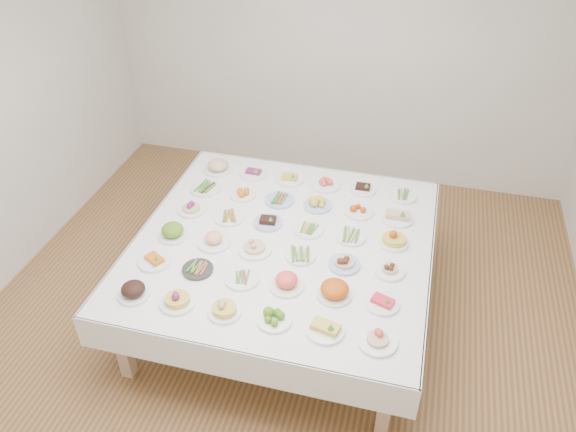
% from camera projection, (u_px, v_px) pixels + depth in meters
% --- Properties ---
extents(room_envelope, '(5.02, 5.02, 2.81)m').
position_uv_depth(room_envelope, '(276.00, 126.00, 3.60)').
color(room_envelope, olive).
rests_on(room_envelope, ground).
extents(display_table, '(2.29, 2.29, 0.75)m').
position_uv_depth(display_table, '(283.00, 247.00, 4.42)').
color(display_table, white).
rests_on(display_table, ground).
extents(dish_0, '(0.22, 0.22, 0.12)m').
position_uv_depth(dish_0, '(133.00, 290.00, 3.86)').
color(dish_0, white).
rests_on(dish_0, display_table).
extents(dish_1, '(0.23, 0.23, 0.14)m').
position_uv_depth(dish_1, '(177.00, 297.00, 3.79)').
color(dish_1, white).
rests_on(dish_1, display_table).
extents(dish_2, '(0.22, 0.22, 0.13)m').
position_uv_depth(dish_2, '(224.00, 307.00, 3.72)').
color(dish_2, white).
rests_on(dish_2, display_table).
extents(dish_3, '(0.23, 0.23, 0.10)m').
position_uv_depth(dish_3, '(274.00, 317.00, 3.67)').
color(dish_3, white).
rests_on(dish_3, display_table).
extents(dish_4, '(0.25, 0.25, 0.12)m').
position_uv_depth(dish_4, '(326.00, 326.00, 3.60)').
color(dish_4, white).
rests_on(dish_4, display_table).
extents(dish_5, '(0.25, 0.25, 0.13)m').
position_uv_depth(dish_5, '(378.00, 336.00, 3.52)').
color(dish_5, white).
rests_on(dish_5, display_table).
extents(dish_6, '(0.24, 0.24, 0.10)m').
position_uv_depth(dish_6, '(155.00, 259.00, 4.15)').
color(dish_6, white).
rests_on(dish_6, display_table).
extents(dish_7, '(0.22, 0.22, 0.05)m').
position_uv_depth(dish_7, '(198.00, 269.00, 4.09)').
color(dish_7, '#2B2926').
rests_on(dish_7, display_table).
extents(dish_8, '(0.24, 0.24, 0.05)m').
position_uv_depth(dish_8, '(242.00, 278.00, 4.01)').
color(dish_8, white).
rests_on(dish_8, display_table).
extents(dish_9, '(0.24, 0.24, 0.13)m').
position_uv_depth(dish_9, '(287.00, 281.00, 3.93)').
color(dish_9, white).
rests_on(dish_9, display_table).
extents(dish_10, '(0.26, 0.26, 0.15)m').
position_uv_depth(dish_10, '(335.00, 288.00, 3.85)').
color(dish_10, white).
rests_on(dish_10, display_table).
extents(dish_11, '(0.23, 0.23, 0.09)m').
position_uv_depth(dish_11, '(383.00, 301.00, 3.80)').
color(dish_11, white).
rests_on(dish_11, display_table).
extents(dish_12, '(0.22, 0.22, 0.14)m').
position_uv_depth(dish_12, '(173.00, 230.00, 4.38)').
color(dish_12, white).
rests_on(dish_12, display_table).
extents(dish_13, '(0.25, 0.25, 0.13)m').
position_uv_depth(dish_13, '(214.00, 238.00, 4.31)').
color(dish_13, white).
rests_on(dish_13, display_table).
extents(dish_14, '(0.25, 0.25, 0.13)m').
position_uv_depth(dish_14, '(254.00, 245.00, 4.24)').
color(dish_14, white).
rests_on(dish_14, display_table).
extents(dish_15, '(0.22, 0.22, 0.05)m').
position_uv_depth(dish_15, '(300.00, 255.00, 4.21)').
color(dish_15, white).
rests_on(dish_15, display_table).
extents(dish_16, '(0.26, 0.26, 0.14)m').
position_uv_depth(dish_16, '(345.00, 259.00, 4.10)').
color(dish_16, '#4C66B2').
rests_on(dish_16, display_table).
extents(dish_17, '(0.22, 0.22, 0.11)m').
position_uv_depth(dish_17, '(390.00, 268.00, 4.06)').
color(dish_17, white).
rests_on(dish_17, display_table).
extents(dish_18, '(0.22, 0.22, 0.12)m').
position_uv_depth(dish_18, '(191.00, 206.00, 4.66)').
color(dish_18, white).
rests_on(dish_18, display_table).
extents(dish_19, '(0.26, 0.24, 0.06)m').
position_uv_depth(dish_19, '(229.00, 216.00, 4.59)').
color(dish_19, white).
rests_on(dish_19, display_table).
extents(dish_20, '(0.23, 0.23, 0.09)m').
position_uv_depth(dish_20, '(268.00, 221.00, 4.53)').
color(dish_20, '#4C66B2').
rests_on(dish_20, display_table).
extents(dish_21, '(0.23, 0.23, 0.05)m').
position_uv_depth(dish_21, '(309.00, 229.00, 4.46)').
color(dish_21, white).
rests_on(dish_21, display_table).
extents(dish_22, '(0.23, 0.23, 0.06)m').
position_uv_depth(dish_22, '(351.00, 236.00, 4.39)').
color(dish_22, white).
rests_on(dish_22, display_table).
extents(dish_23, '(0.22, 0.22, 0.15)m').
position_uv_depth(dish_23, '(394.00, 237.00, 4.30)').
color(dish_23, white).
rests_on(dish_23, display_table).
extents(dish_24, '(0.25, 0.25, 0.06)m').
position_uv_depth(dish_24, '(205.00, 187.00, 4.93)').
color(dish_24, white).
rests_on(dish_24, display_table).
extents(dish_25, '(0.22, 0.22, 0.09)m').
position_uv_depth(dish_25, '(243.00, 193.00, 4.85)').
color(dish_25, white).
rests_on(dish_25, display_table).
extents(dish_26, '(0.25, 0.25, 0.06)m').
position_uv_depth(dish_26, '(280.00, 199.00, 4.79)').
color(dish_26, '#4C66B2').
rests_on(dish_26, display_table).
extents(dish_27, '(0.23, 0.23, 0.10)m').
position_uv_depth(dish_27, '(318.00, 203.00, 4.72)').
color(dish_27, '#4C66B2').
rests_on(dish_27, display_table).
extents(dish_28, '(0.24, 0.24, 0.09)m').
position_uv_depth(dish_28, '(359.00, 209.00, 4.65)').
color(dish_28, white).
rests_on(dish_28, display_table).
extents(dish_29, '(0.26, 0.26, 0.12)m').
position_uv_depth(dish_29, '(398.00, 214.00, 4.57)').
color(dish_29, white).
rests_on(dish_29, display_table).
extents(dish_30, '(0.27, 0.27, 0.15)m').
position_uv_depth(dish_30, '(218.00, 164.00, 5.16)').
color(dish_30, white).
rests_on(dish_30, display_table).
extents(dish_31, '(0.24, 0.24, 0.10)m').
position_uv_depth(dish_31, '(254.00, 172.00, 5.12)').
color(dish_31, white).
rests_on(dish_31, display_table).
extents(dish_32, '(0.25, 0.25, 0.11)m').
position_uv_depth(dish_32, '(290.00, 176.00, 5.05)').
color(dish_32, white).
rests_on(dish_32, display_table).
extents(dish_33, '(0.26, 0.26, 0.10)m').
position_uv_depth(dish_33, '(326.00, 182.00, 4.97)').
color(dish_33, white).
rests_on(dish_33, display_table).
extents(dish_34, '(0.23, 0.23, 0.10)m').
position_uv_depth(dish_34, '(363.00, 187.00, 4.92)').
color(dish_34, white).
rests_on(dish_34, display_table).
extents(dish_35, '(0.24, 0.24, 0.05)m').
position_uv_depth(dish_35, '(403.00, 195.00, 4.84)').
color(dish_35, white).
rests_on(dish_35, display_table).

